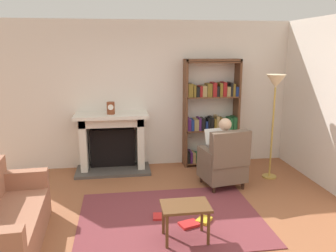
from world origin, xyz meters
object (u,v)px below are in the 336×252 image
(bookshelf, at_px, (211,115))
(seated_reader, at_px, (221,148))
(fireplace, at_px, (112,140))
(sofa_floral, at_px, (1,223))
(side_table, at_px, (185,210))
(armchair_reading, at_px, (224,162))
(mantel_clock, at_px, (111,108))
(floor_lamp, at_px, (275,91))

(bookshelf, height_order, seated_reader, bookshelf)
(fireplace, xyz_separation_m, seated_reader, (1.76, -0.98, 0.05))
(sofa_floral, xyz_separation_m, side_table, (2.06, -0.12, 0.06))
(armchair_reading, bearing_deg, fireplace, -41.93)
(mantel_clock, bearing_deg, sofa_floral, -117.23)
(fireplace, distance_m, bookshelf, 1.90)
(mantel_clock, height_order, floor_lamp, floor_lamp)
(bookshelf, bearing_deg, mantel_clock, -175.84)
(sofa_floral, bearing_deg, seated_reader, -67.12)
(armchair_reading, height_order, floor_lamp, floor_lamp)
(sofa_floral, bearing_deg, fireplace, -29.52)
(bookshelf, xyz_separation_m, armchair_reading, (-0.08, -1.13, -0.54))
(bookshelf, height_order, floor_lamp, bookshelf)
(bookshelf, xyz_separation_m, floor_lamp, (0.84, -0.83, 0.55))
(bookshelf, height_order, sofa_floral, bookshelf)
(fireplace, bearing_deg, seated_reader, -29.07)
(floor_lamp, bearing_deg, armchair_reading, -162.13)
(fireplace, relative_size, sofa_floral, 0.77)
(fireplace, relative_size, armchair_reading, 1.37)
(armchair_reading, bearing_deg, bookshelf, -104.57)
(side_table, bearing_deg, floor_lamp, 43.46)
(mantel_clock, bearing_deg, seated_reader, -26.47)
(fireplace, relative_size, bookshelf, 0.66)
(seated_reader, bearing_deg, fireplace, -39.44)
(fireplace, bearing_deg, floor_lamp, -16.39)
(seated_reader, bearing_deg, bookshelf, -106.24)
(armchair_reading, bearing_deg, sofa_floral, 13.68)
(mantel_clock, relative_size, bookshelf, 0.11)
(seated_reader, height_order, floor_lamp, floor_lamp)
(armchair_reading, relative_size, floor_lamp, 0.54)
(armchair_reading, xyz_separation_m, floor_lamp, (0.92, 0.30, 1.09))
(mantel_clock, distance_m, bookshelf, 1.88)
(fireplace, height_order, mantel_clock, mantel_clock)
(mantel_clock, relative_size, floor_lamp, 0.12)
(sofa_floral, height_order, side_table, sofa_floral)
(sofa_floral, distance_m, side_table, 2.06)
(bookshelf, distance_m, sofa_floral, 3.97)
(seated_reader, bearing_deg, sofa_floral, 15.67)
(sofa_floral, bearing_deg, mantel_clock, -30.37)
(floor_lamp, bearing_deg, mantel_clock, 165.59)
(bookshelf, bearing_deg, seated_reader, -95.87)
(mantel_clock, distance_m, sofa_floral, 2.75)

